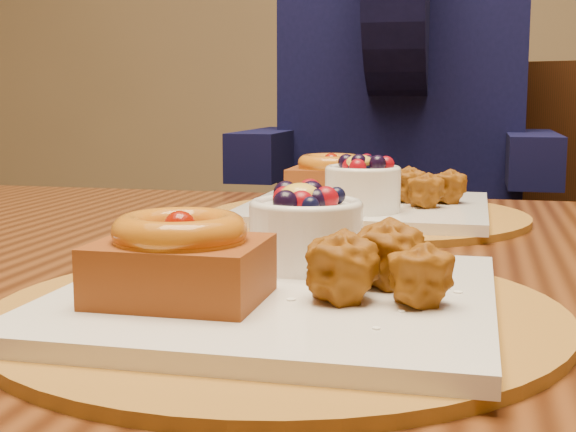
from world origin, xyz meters
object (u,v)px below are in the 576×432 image
Objects in this scene: place_setting_near at (275,283)px; chair_far at (453,276)px; dining_table at (334,335)px; place_setting_far at (364,201)px; diner at (404,80)px.

place_setting_near is 1.16m from chair_far.
place_setting_near is (-0.00, -0.22, 0.10)m from dining_table.
dining_table is 4.21× the size of place_setting_far.
dining_table is at bearing -75.72° from chair_far.
dining_table is at bearing 89.39° from place_setting_near.
chair_far is at bearing 84.56° from dining_table.
place_setting_far reaches higher than dining_table.
chair_far is at bearing 82.71° from place_setting_far.
chair_far is 1.11× the size of diner.
place_setting_near is 0.39× the size of chair_far.
dining_table is at bearing -89.41° from place_setting_far.
diner is (-0.01, 1.01, 0.15)m from place_setting_near.
place_setting_near reaches higher than dining_table.
dining_table is 0.24m from place_setting_near.
chair_far reaches higher than dining_table.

